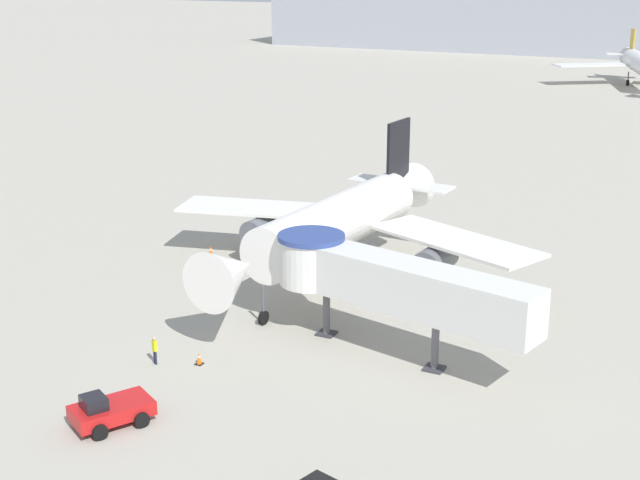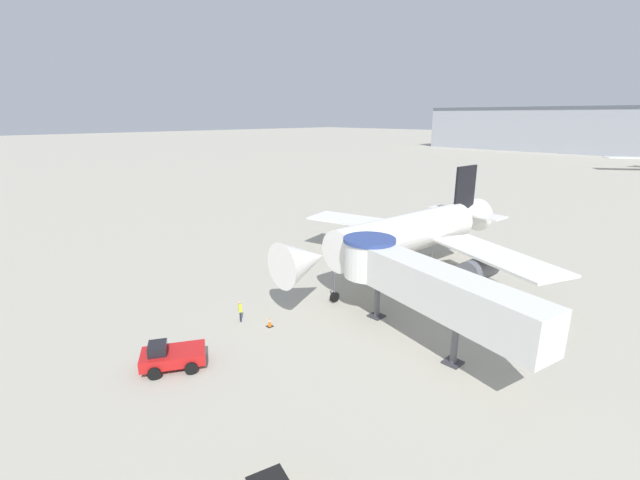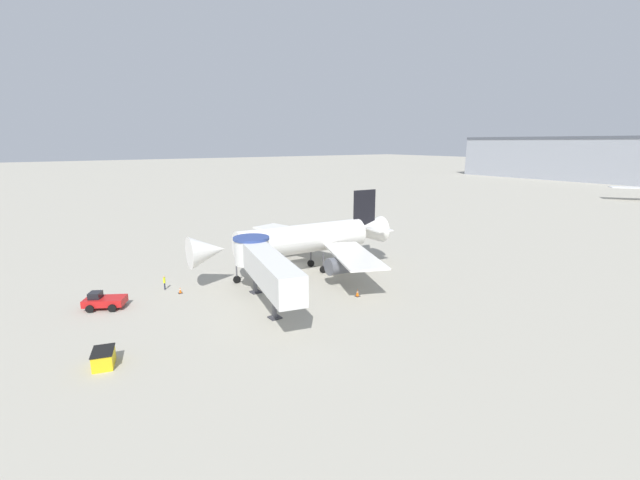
{
  "view_description": "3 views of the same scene",
  "coord_description": "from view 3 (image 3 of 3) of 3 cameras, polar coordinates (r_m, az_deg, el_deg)",
  "views": [
    {
      "loc": [
        28.35,
        -54.81,
        21.92
      ],
      "look_at": [
        4.82,
        -7.33,
        5.33
      ],
      "focal_mm": 50.0,
      "sensor_mm": 36.0,
      "label": 1
    },
    {
      "loc": [
        25.09,
        -34.16,
        15.34
      ],
      "look_at": [
        -3.1,
        -6.4,
        3.8
      ],
      "focal_mm": 24.0,
      "sensor_mm": 36.0,
      "label": 2
    },
    {
      "loc": [
        47.99,
        -29.68,
        16.62
      ],
      "look_at": [
        5.82,
        -0.1,
        4.81
      ],
      "focal_mm": 24.0,
      "sensor_mm": 36.0,
      "label": 3
    }
  ],
  "objects": [
    {
      "name": "traffic_cone_starboard_wing",
      "position": [
        47.67,
        5.02,
        -7.03
      ],
      "size": [
        0.5,
        0.5,
        0.83
      ],
      "color": "black",
      "rests_on": "ground_plane"
    },
    {
      "name": "ground_plane",
      "position": [
        58.82,
        -3.19,
        -3.52
      ],
      "size": [
        800.0,
        800.0,
        0.0
      ],
      "primitive_type": "plane",
      "color": "#A8A393"
    },
    {
      "name": "pushback_tug_red",
      "position": [
        49.36,
        -26.86,
        -7.24
      ],
      "size": [
        3.77,
        4.44,
        1.75
      ],
      "rotation": [
        0.0,
        0.0,
        -0.51
      ],
      "color": "red",
      "rests_on": "ground_plane"
    },
    {
      "name": "traffic_cone_port_wing",
      "position": [
        66.03,
        -6.81,
        -1.4
      ],
      "size": [
        0.51,
        0.51,
        0.83
      ],
      "color": "black",
      "rests_on": "ground_plane"
    },
    {
      "name": "main_airplane",
      "position": [
        55.39,
        -1.85,
        0.07
      ],
      "size": [
        29.19,
        27.46,
        10.22
      ],
      "rotation": [
        0.0,
        0.0,
        -0.08
      ],
      "color": "white",
      "rests_on": "ground_plane"
    },
    {
      "name": "jet_bridge",
      "position": [
        44.22,
        -7.55,
        -3.08
      ],
      "size": [
        16.96,
        6.7,
        6.2
      ],
      "rotation": [
        0.0,
        0.0,
        -0.23
      ],
      "color": "silver",
      "rests_on": "ground_plane"
    },
    {
      "name": "ground_crew_marshaller",
      "position": [
        52.53,
        -20.04,
        -5.23
      ],
      "size": [
        0.37,
        0.31,
        1.68
      ],
      "rotation": [
        0.0,
        0.0,
        5.84
      ],
      "color": "#1E2338",
      "rests_on": "ground_plane"
    },
    {
      "name": "traffic_cone_near_nose",
      "position": [
        50.91,
        -18.14,
        -6.39
      ],
      "size": [
        0.44,
        0.44,
        0.72
      ],
      "color": "black",
      "rests_on": "ground_plane"
    },
    {
      "name": "service_container_yellow",
      "position": [
        37.39,
        -26.9,
        -13.87
      ],
      "size": [
        2.59,
        2.09,
        1.29
      ],
      "rotation": [
        0.0,
        0.0,
        -0.28
      ],
      "color": "yellow",
      "rests_on": "ground_plane"
    }
  ]
}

